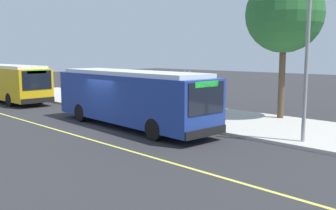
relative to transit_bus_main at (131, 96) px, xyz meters
name	(u,v)px	position (x,y,z in m)	size (l,w,h in m)	color
ground_plane	(105,127)	(-0.97, -1.01, -1.62)	(120.00, 120.00, 0.00)	#2B2B2D
sidewalk_curb	(182,113)	(-0.97, 4.99, -1.54)	(44.00, 6.40, 0.15)	#B7B2A8
lane_stripe_center	(67,133)	(-0.97, -3.21, -1.61)	(36.00, 0.14, 0.01)	#E0D64C
transit_bus_main	(131,96)	(0.00, 0.00, 0.00)	(10.83, 3.06, 2.95)	navy
transit_bus_second	(6,81)	(-15.66, -0.25, 0.00)	(11.04, 2.63, 2.95)	gold
bus_shelter	(176,84)	(-1.14, 4.59, 0.30)	(2.90, 1.60, 2.48)	#333338
waiting_bench	(180,105)	(-0.84, 4.63, -0.98)	(1.60, 0.48, 0.95)	brown
route_sign_post	(187,89)	(1.58, 2.65, 0.34)	(0.44, 0.08, 2.80)	#333338
pedestrian_commuter	(203,102)	(1.67, 3.90, -0.50)	(0.24, 0.40, 1.69)	#282D47
street_tree_near_shelter	(284,14)	(4.59, 7.40, 4.41)	(4.35, 4.35, 8.07)	brown
utility_pole	(306,65)	(8.22, 2.64, 1.73)	(0.16, 0.16, 6.40)	gray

